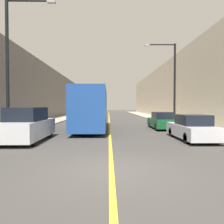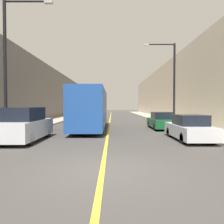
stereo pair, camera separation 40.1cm
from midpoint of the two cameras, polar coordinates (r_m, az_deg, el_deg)
The scene contains 12 objects.
ground_plane at distance 7.16m, azimuth -0.85°, elevation -15.03°, with size 200.00×200.00×0.00m, color #3F3D3A.
sidewalk_left at distance 37.70m, azimuth -11.69°, elevation -1.44°, with size 3.20×72.00×0.15m, color #A89E8C.
sidewalk_right at distance 37.66m, azimuth 11.46°, elevation -1.44°, with size 3.20×72.00×0.15m, color #A89E8C.
building_row_left at distance 38.60m, azimuth -16.98°, elevation 4.55°, with size 4.00×72.00×8.17m, color #66605B.
building_row_right at distance 38.57m, azimuth 16.77°, elevation 5.32°, with size 4.00×72.00×9.20m, color beige.
road_center_line at distance 36.92m, azimuth -0.12°, elevation -1.58°, with size 0.16×72.00×0.01m, color gold.
bus at distance 19.05m, azimuth -4.86°, elevation 0.92°, with size 2.46×10.60×3.44m.
parked_suv_left at distance 13.60m, azimuth -20.90°, elevation -3.33°, with size 1.87×4.87×1.97m.
car_right_near at distance 13.98m, azimuth 20.29°, elevation -4.08°, with size 1.79×4.64×1.53m.
car_right_mid at distance 19.97m, azimuth 13.42°, elevation -2.37°, with size 1.87×4.50×1.52m.
street_lamp_left at distance 15.05m, azimuth -24.48°, elevation 12.51°, with size 3.05×0.24×8.37m.
street_lamp_right at distance 21.84m, azimuth 15.81°, elevation 8.42°, with size 3.05×0.24×7.85m.
Camera 2 is at (0.31, -6.86, 2.05)m, focal length 35.00 mm.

